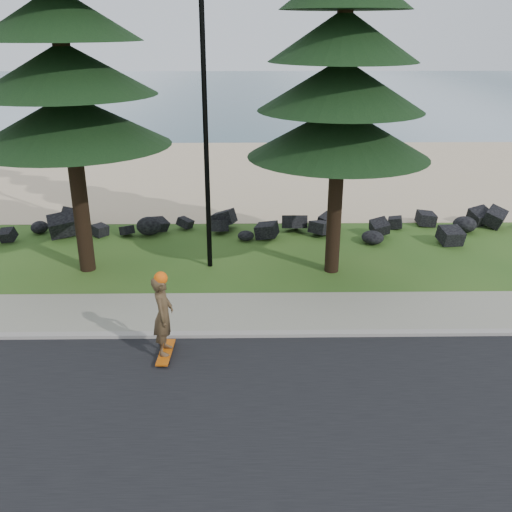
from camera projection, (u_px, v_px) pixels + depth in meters
The scene contains 9 objects.
ground at pixel (202, 318), 13.69m from camera, with size 160.00×160.00×0.00m, color #295019.
road at pixel (182, 445), 9.51m from camera, with size 160.00×7.00×0.02m, color black.
kerb at pixel (199, 335), 12.83m from camera, with size 160.00×0.20×0.10m, color #9F978F.
sidewalk at pixel (203, 312), 13.86m from camera, with size 160.00×2.00×0.08m, color gray.
beach_sand at pixel (224, 173), 27.12m from camera, with size 160.00×15.00×0.01m, color #CFB38A.
ocean at pixel (237, 91), 60.95m from camera, with size 160.00×58.00×0.01m, color #335461.
seawall_boulders at pixel (214, 237), 18.88m from camera, with size 60.00×2.40×1.10m, color black, non-canonical shape.
lamp_post at pixel (205, 122), 15.10m from camera, with size 0.25×0.14×8.14m.
skateboarder at pixel (163, 316), 11.73m from camera, with size 0.44×1.05×1.94m.
Camera 1 is at (1.12, -12.14, 6.52)m, focal length 40.00 mm.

